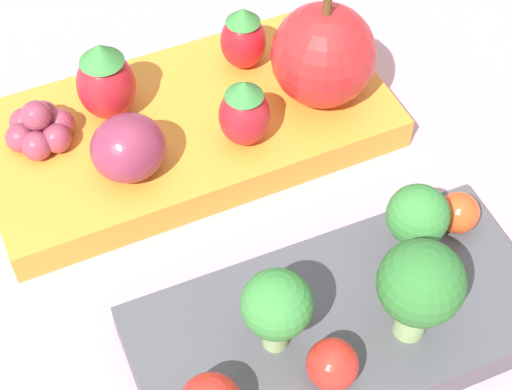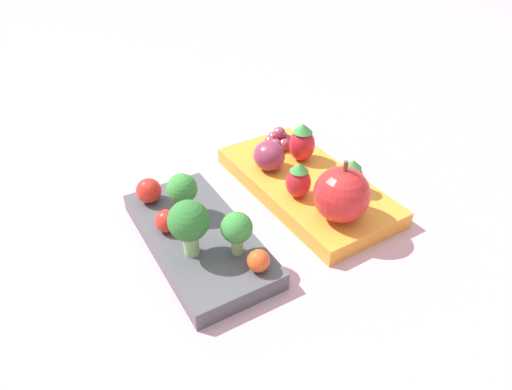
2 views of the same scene
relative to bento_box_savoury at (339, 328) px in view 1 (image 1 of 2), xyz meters
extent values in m
plane|color=#C6939E|center=(-0.01, -0.07, -0.01)|extent=(4.00, 4.00, 0.00)
cube|color=#4C4C51|center=(0.00, 0.00, 0.00)|extent=(0.20, 0.11, 0.02)
cube|color=orange|center=(0.01, -0.15, 0.00)|extent=(0.23, 0.13, 0.02)
cylinder|color=#93B770|center=(-0.02, 0.02, 0.02)|extent=(0.01, 0.01, 0.02)
sphere|color=#2D702D|center=(-0.02, 0.02, 0.05)|extent=(0.04, 0.04, 0.04)
cylinder|color=#93B770|center=(0.03, 0.00, 0.02)|extent=(0.01, 0.01, 0.02)
sphere|color=#388438|center=(0.03, 0.00, 0.04)|extent=(0.03, 0.03, 0.03)
cylinder|color=#93B770|center=(-0.05, -0.01, 0.02)|extent=(0.01, 0.01, 0.02)
sphere|color=#388438|center=(-0.05, -0.01, 0.04)|extent=(0.03, 0.03, 0.03)
sphere|color=#DB4C1E|center=(-0.08, -0.02, 0.02)|extent=(0.02, 0.02, 0.02)
sphere|color=red|center=(0.02, 0.02, 0.02)|extent=(0.02, 0.02, 0.02)
sphere|color=red|center=(-0.07, -0.13, 0.04)|extent=(0.06, 0.06, 0.06)
cylinder|color=brown|center=(-0.07, -0.13, 0.07)|extent=(0.00, 0.00, 0.01)
ellipsoid|color=red|center=(-0.01, -0.12, 0.03)|extent=(0.03, 0.03, 0.04)
cone|color=#388438|center=(-0.01, -0.12, 0.05)|extent=(0.02, 0.02, 0.01)
ellipsoid|color=red|center=(-0.04, -0.17, 0.03)|extent=(0.03, 0.03, 0.03)
cone|color=#388438|center=(-0.04, -0.17, 0.05)|extent=(0.02, 0.02, 0.01)
ellipsoid|color=red|center=(0.04, -0.17, 0.03)|extent=(0.03, 0.03, 0.04)
cone|color=#388438|center=(0.04, -0.17, 0.05)|extent=(0.02, 0.02, 0.01)
ellipsoid|color=#892D47|center=(0.05, -0.13, 0.03)|extent=(0.04, 0.04, 0.04)
sphere|color=#93384C|center=(0.09, -0.17, 0.02)|extent=(0.02, 0.02, 0.02)
sphere|color=#93384C|center=(0.09, -0.16, 0.02)|extent=(0.02, 0.02, 0.02)
sphere|color=#93384C|center=(0.08, -0.16, 0.02)|extent=(0.02, 0.02, 0.02)
sphere|color=#93384C|center=(0.07, -0.17, 0.02)|extent=(0.02, 0.02, 0.02)
sphere|color=#93384C|center=(0.08, -0.18, 0.02)|extent=(0.02, 0.02, 0.02)
sphere|color=#93384C|center=(0.09, -0.18, 0.02)|extent=(0.02, 0.02, 0.02)
sphere|color=#93384C|center=(0.08, -0.17, 0.03)|extent=(0.02, 0.02, 0.02)
camera|label=1|loc=(0.13, 0.16, 0.35)|focal=60.00mm
camera|label=2|loc=(-0.31, 0.16, 0.31)|focal=32.00mm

